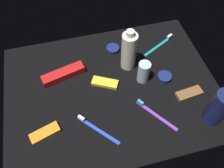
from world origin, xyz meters
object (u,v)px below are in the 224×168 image
toothbrush_purple (154,113)px  toothpaste_box_red (63,74)px  deodorant_stick (144,72)px  toothbrush_teal (160,44)px  cream_tin_right (113,49)px  cream_tin_left (164,77)px  toothbrush_blue (96,128)px  snack_bar_orange (45,133)px  bodywash_bottle (129,51)px  snack_bar_brown (189,93)px  snack_bar_yellow (105,83)px  lotion_bottle (219,108)px

toothbrush_purple → toothpaste_box_red: size_ratio=0.88×
deodorant_stick → toothbrush_teal: size_ratio=0.58×
toothpaste_box_red → cream_tin_right: (23.30, 9.34, -0.76)cm
cream_tin_left → cream_tin_right: size_ratio=1.00×
toothbrush_blue → snack_bar_orange: 17.83cm
bodywash_bottle → snack_bar_brown: (18.98, -20.17, -8.12)cm
toothbrush_teal → snack_bar_brown: (1.37, -27.79, 0.14)cm
toothpaste_box_red → cream_tin_left: 41.23cm
snack_bar_brown → cream_tin_right: (-22.96, 30.22, 0.09)cm
snack_bar_orange → cream_tin_left: size_ratio=1.81×
snack_bar_yellow → toothpaste_box_red: bearing=-179.1°
cream_tin_left → snack_bar_yellow: bearing=171.6°
toothbrush_teal → snack_bar_brown: bearing=-87.2°
bodywash_bottle → snack_bar_orange: (-37.01, -22.82, -8.12)cm
toothbrush_blue → snack_bar_yellow: (7.69, 18.32, 0.14)cm
lotion_bottle → toothbrush_purple: 22.00cm
toothpaste_box_red → snack_bar_orange: bearing=-126.5°
bodywash_bottle → toothbrush_blue: (-19.38, -25.40, -8.26)cm
toothbrush_teal → toothpaste_box_red: bearing=-171.2°
toothbrush_purple → toothbrush_teal: bearing=65.5°
toothbrush_purple → snack_bar_brown: 16.89cm
toothbrush_teal → snack_bar_brown: size_ratio=1.59×
deodorant_stick → snack_bar_brown: (15.21, -11.58, -4.02)cm
toothbrush_blue → snack_bar_yellow: toothbrush_blue is taller
toothbrush_teal → cream_tin_right: (-21.59, 2.43, 0.23)cm
toothbrush_purple → toothbrush_teal: 35.77cm
bodywash_bottle → cream_tin_left: size_ratio=3.35×
lotion_bottle → cream_tin_right: bearing=122.3°
deodorant_stick → toothpaste_box_red: bearing=163.3°
toothpaste_box_red → snack_bar_orange: toothpaste_box_red is taller
lotion_bottle → cream_tin_left: bearing=115.5°
toothbrush_purple → cream_tin_left: same height
bodywash_bottle → snack_bar_yellow: size_ratio=1.85×
toothbrush_purple → cream_tin_left: bearing=56.1°
snack_bar_orange → toothbrush_blue: bearing=-25.3°
cream_tin_left → cream_tin_right: 26.35cm
snack_bar_orange → cream_tin_right: 46.60cm
toothpaste_box_red → cream_tin_right: size_ratio=3.07×
deodorant_stick → cream_tin_right: bearing=112.6°
snack_bar_brown → toothbrush_blue: bearing=-178.4°
snack_bar_brown → snack_bar_yellow: bearing=150.7°
toothbrush_teal → toothbrush_blue: 49.59cm
cream_tin_left → toothpaste_box_red: bearing=164.1°
toothbrush_blue → cream_tin_left: bearing=25.0°
toothpaste_box_red → lotion_bottle: bearing=-47.1°
lotion_bottle → snack_bar_orange: 60.49cm
lotion_bottle → toothpaste_box_red: (-49.66, 32.35, -6.37)cm
toothpaste_box_red → snack_bar_orange: 25.48cm
bodywash_bottle → cream_tin_right: 13.46cm
lotion_bottle → cream_tin_left: 24.29cm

